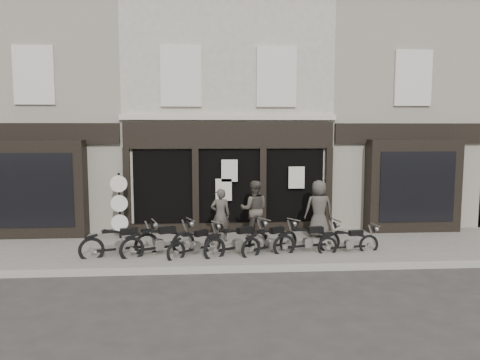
{
  "coord_description": "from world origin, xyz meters",
  "views": [
    {
      "loc": [
        -0.78,
        -12.93,
        3.67
      ],
      "look_at": [
        0.27,
        1.6,
        2.06
      ],
      "focal_mm": 35.0,
      "sensor_mm": 36.0,
      "label": 1
    }
  ],
  "objects": [
    {
      "name": "motorcycle_6",
      "position": [
        3.32,
        0.03,
        0.36
      ],
      "size": [
        1.87,
        0.51,
        0.9
      ],
      "rotation": [
        0.0,
        0.0,
        0.12
      ],
      "color": "black",
      "rests_on": "ground"
    },
    {
      "name": "central_building",
      "position": [
        0.0,
        5.95,
        4.08
      ],
      "size": [
        7.3,
        6.22,
        8.34
      ],
      "color": "beige",
      "rests_on": "ground"
    },
    {
      "name": "pavement",
      "position": [
        0.0,
        0.9,
        0.06
      ],
      "size": [
        30.0,
        4.2,
        0.12
      ],
      "primitive_type": "cube",
      "color": "#625D56",
      "rests_on": "ground_plane"
    },
    {
      "name": "motorcycle_2",
      "position": [
        -1.1,
        0.08,
        0.37
      ],
      "size": [
        1.61,
        1.46,
        0.94
      ],
      "rotation": [
        0.0,
        0.0,
        0.71
      ],
      "color": "black",
      "rests_on": "ground"
    },
    {
      "name": "kerb",
      "position": [
        0.0,
        -1.25,
        0.07
      ],
      "size": [
        30.0,
        0.25,
        0.13
      ],
      "primitive_type": "cube",
      "color": "gray",
      "rests_on": "ground_plane"
    },
    {
      "name": "neighbour_left",
      "position": [
        -6.35,
        5.9,
        4.04
      ],
      "size": [
        5.6,
        6.73,
        8.34
      ],
      "color": "gray",
      "rests_on": "ground"
    },
    {
      "name": "motorcycle_0",
      "position": [
        -3.2,
        0.13,
        0.42
      ],
      "size": [
        2.15,
        0.97,
        1.06
      ],
      "rotation": [
        0.0,
        0.0,
        0.3
      ],
      "color": "black",
      "rests_on": "ground"
    },
    {
      "name": "motorcycle_4",
      "position": [
        1.06,
        0.15,
        0.39
      ],
      "size": [
        1.84,
        1.35,
        0.99
      ],
      "rotation": [
        0.0,
        0.0,
        0.57
      ],
      "color": "black",
      "rests_on": "ground"
    },
    {
      "name": "man_centre",
      "position": [
        0.76,
        1.98,
        1.06
      ],
      "size": [
        0.98,
        0.8,
        1.88
      ],
      "primitive_type": "imported",
      "rotation": [
        0.0,
        0.0,
        3.04
      ],
      "color": "#454038",
      "rests_on": "pavement"
    },
    {
      "name": "motorcycle_1",
      "position": [
        -2.13,
        0.17,
        0.42
      ],
      "size": [
        2.07,
        1.18,
        1.06
      ],
      "rotation": [
        0.0,
        0.0,
        0.42
      ],
      "color": "black",
      "rests_on": "ground"
    },
    {
      "name": "neighbour_right",
      "position": [
        6.35,
        5.9,
        4.04
      ],
      "size": [
        5.6,
        6.73,
        8.34
      ],
      "color": "gray",
      "rests_on": "ground"
    },
    {
      "name": "motorcycle_5",
      "position": [
        2.14,
        0.14,
        0.4
      ],
      "size": [
        2.08,
        0.75,
        1.01
      ],
      "rotation": [
        0.0,
        0.0,
        0.21
      ],
      "color": "black",
      "rests_on": "ground"
    },
    {
      "name": "man_left",
      "position": [
        -0.35,
        1.57,
        0.96
      ],
      "size": [
        0.63,
        0.44,
        1.68
      ],
      "primitive_type": "imported",
      "rotation": [
        0.0,
        0.0,
        3.2
      ],
      "color": "#413A35",
      "rests_on": "pavement"
    },
    {
      "name": "man_right",
      "position": [
        2.88,
        1.94,
        1.06
      ],
      "size": [
        0.96,
        0.66,
        1.88
      ],
      "primitive_type": "imported",
      "rotation": [
        0.0,
        0.0,
        3.21
      ],
      "color": "#413C36",
      "rests_on": "pavement"
    },
    {
      "name": "motorcycle_3",
      "position": [
        0.1,
        0.07,
        0.41
      ],
      "size": [
        1.98,
        1.32,
        1.04
      ],
      "rotation": [
        0.0,
        0.0,
        0.51
      ],
      "color": "black",
      "rests_on": "ground"
    },
    {
      "name": "ground_plane",
      "position": [
        0.0,
        0.0,
        0.0
      ],
      "size": [
        90.0,
        90.0,
        0.0
      ],
      "primitive_type": "plane",
      "color": "#2D2B28",
      "rests_on": "ground"
    },
    {
      "name": "advert_sign_post",
      "position": [
        -3.59,
        2.2,
        1.1
      ],
      "size": [
        0.55,
        0.35,
        2.25
      ],
      "rotation": [
        0.0,
        0.0,
        0.01
      ],
      "color": "black",
      "rests_on": "ground"
    }
  ]
}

